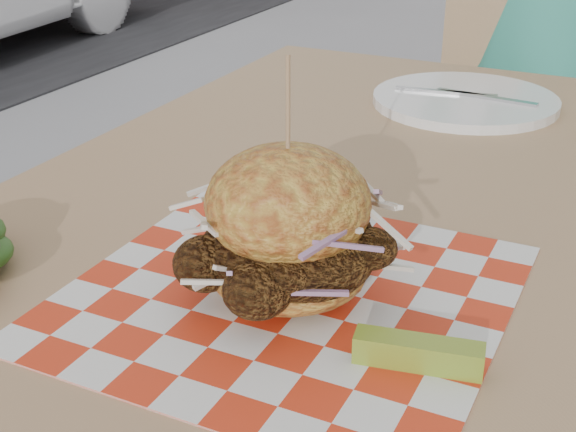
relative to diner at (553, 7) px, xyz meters
The scene contains 7 objects.
diner is the anchor object (origin of this frame).
patio_table 1.10m from the diner, 90.33° to the right, with size 0.80×1.20×0.75m.
patio_chair 0.27m from the diner, 95.45° to the right, with size 0.46×0.47×0.95m.
paper_liner 1.33m from the diner, 90.17° to the right, with size 0.36×0.36×0.00m, color red.
sandwich 1.33m from the diner, 90.17° to the right, with size 0.18×0.18×0.21m.
pickle_spear 1.38m from the diner, 84.70° to the right, with size 0.10×0.02×0.02m, color olive.
place_setting 0.72m from the diner, 90.49° to the right, with size 0.27×0.27×0.02m.
Camera 1 is at (0.16, -0.82, 1.10)m, focal length 50.00 mm.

